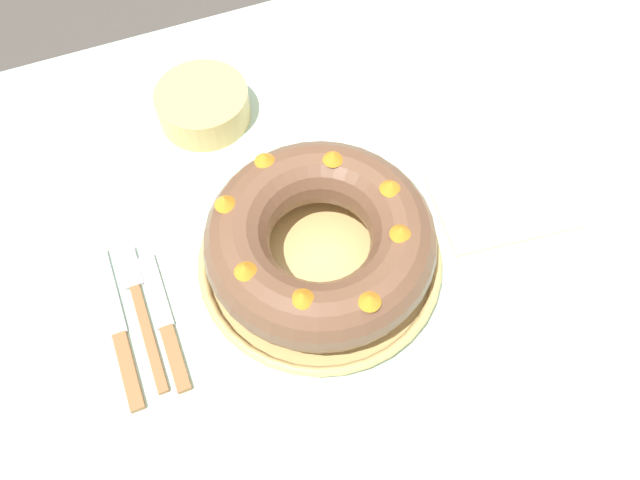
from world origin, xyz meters
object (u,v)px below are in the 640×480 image
at_px(serving_dish, 320,261).
at_px(serving_knife, 120,337).
at_px(side_bowl, 203,105).
at_px(fork, 140,306).
at_px(cake_knife, 167,329).
at_px(bundt_cake, 320,240).
at_px(napkin, 502,202).

xyz_separation_m(serving_dish, serving_knife, (-0.25, -0.00, -0.01)).
xyz_separation_m(serving_dish, side_bowl, (-0.06, 0.28, 0.01)).
height_order(fork, cake_knife, cake_knife).
distance_m(bundt_cake, cake_knife, 0.21).
relative_size(serving_knife, napkin, 1.21).
bearing_deg(cake_knife, side_bowl, 71.64).
xyz_separation_m(cake_knife, side_bowl, (0.13, 0.30, 0.02)).
distance_m(serving_knife, napkin, 0.51).
distance_m(cake_knife, napkin, 0.46).
bearing_deg(bundt_cake, serving_dish, -2.89).
distance_m(bundt_cake, serving_knife, 0.26).
distance_m(serving_dish, side_bowl, 0.29).
relative_size(serving_dish, napkin, 1.70).
distance_m(fork, cake_knife, 0.05).
bearing_deg(fork, napkin, -9.05).
relative_size(cake_knife, napkin, 1.04).
bearing_deg(bundt_cake, side_bowl, 102.52).
bearing_deg(cake_knife, fork, 124.37).
xyz_separation_m(serving_dish, fork, (-0.22, 0.03, -0.01)).
bearing_deg(cake_knife, serving_knife, 174.06).
distance_m(bundt_cake, napkin, 0.26).
bearing_deg(serving_dish, bundt_cake, 177.11).
bearing_deg(serving_dish, side_bowl, 102.53).
bearing_deg(serving_dish, cake_knife, -175.96).
bearing_deg(serving_knife, napkin, 4.83).
height_order(serving_knife, napkin, serving_knife).
relative_size(serving_dish, bundt_cake, 1.10).
height_order(side_bowl, napkin, side_bowl).
distance_m(serving_dish, napkin, 0.26).
relative_size(fork, serving_knife, 0.92).
height_order(bundt_cake, serving_knife, bundt_cake).
bearing_deg(napkin, fork, 176.47).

